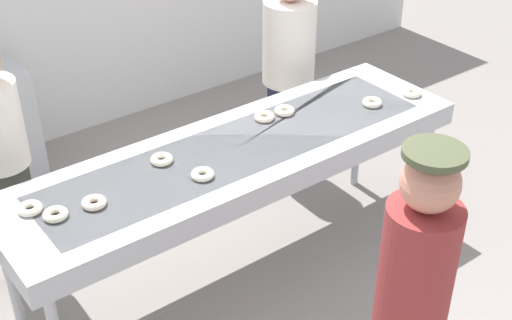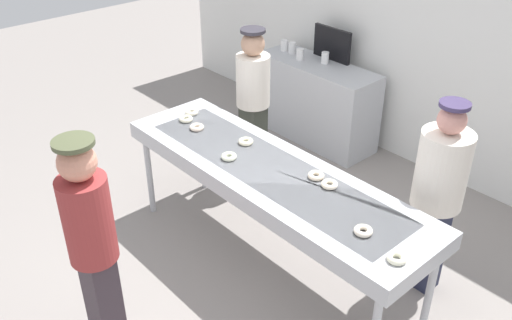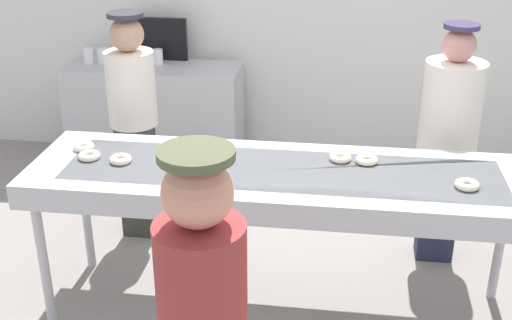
% 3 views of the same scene
% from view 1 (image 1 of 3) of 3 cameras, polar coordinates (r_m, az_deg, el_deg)
% --- Properties ---
extents(ground_plane, '(16.00, 16.00, 0.00)m').
position_cam_1_polar(ground_plane, '(4.53, -1.28, -9.24)').
color(ground_plane, gray).
extents(fryer_conveyor, '(2.81, 0.79, 0.94)m').
position_cam_1_polar(fryer_conveyor, '(4.01, -1.43, 0.15)').
color(fryer_conveyor, '#B7BABF').
rests_on(fryer_conveyor, ground).
extents(sugar_donut_0, '(0.17, 0.17, 0.04)m').
position_cam_1_polar(sugar_donut_0, '(4.24, 0.68, 3.55)').
color(sugar_donut_0, '#FCE7C8').
rests_on(sugar_donut_0, fryer_conveyor).
extents(sugar_donut_1, '(0.16, 0.16, 0.04)m').
position_cam_1_polar(sugar_donut_1, '(3.71, -4.38, -1.17)').
color(sugar_donut_1, white).
rests_on(sugar_donut_1, fryer_conveyor).
extents(sugar_donut_2, '(0.16, 0.16, 0.04)m').
position_cam_1_polar(sugar_donut_2, '(4.64, 12.59, 5.38)').
color(sugar_donut_2, '#F1EDCB').
rests_on(sugar_donut_2, fryer_conveyor).
extents(sugar_donut_3, '(0.13, 0.13, 0.04)m').
position_cam_1_polar(sugar_donut_3, '(3.58, -13.06, -3.40)').
color(sugar_donut_3, '#FAE3C8').
rests_on(sugar_donut_3, fryer_conveyor).
extents(sugar_donut_4, '(0.17, 0.17, 0.04)m').
position_cam_1_polar(sugar_donut_4, '(3.86, -7.70, 0.06)').
color(sugar_donut_4, '#F2EAC4').
rests_on(sugar_donut_4, fryer_conveyor).
extents(sugar_donut_5, '(0.17, 0.17, 0.04)m').
position_cam_1_polar(sugar_donut_5, '(4.47, 9.44, 4.65)').
color(sugar_donut_5, '#F3E4CC').
rests_on(sugar_donut_5, fryer_conveyor).
extents(sugar_donut_6, '(0.17, 0.17, 0.04)m').
position_cam_1_polar(sugar_donut_6, '(4.32, 2.34, 4.04)').
color(sugar_donut_6, '#F8E7C9').
rests_on(sugar_donut_6, fryer_conveyor).
extents(sugar_donut_7, '(0.17, 0.17, 0.04)m').
position_cam_1_polar(sugar_donut_7, '(3.62, -17.95, -3.77)').
color(sugar_donut_7, white).
rests_on(sugar_donut_7, fryer_conveyor).
extents(sugar_donut_8, '(0.17, 0.17, 0.04)m').
position_cam_1_polar(sugar_donut_8, '(3.54, -16.04, -4.27)').
color(sugar_donut_8, '#EBE6C5').
rests_on(sugar_donut_8, fryer_conveyor).
extents(worker_baker, '(0.38, 0.38, 1.61)m').
position_cam_1_polar(worker_baker, '(5.05, 2.67, 7.98)').
color(worker_baker, '#23273F').
rests_on(worker_baker, ground).
extents(worker_assistant, '(0.33, 0.33, 1.62)m').
position_cam_1_polar(worker_assistant, '(4.22, -20.15, 0.45)').
color(worker_assistant, '#33362E').
rests_on(worker_assistant, ground).
extents(customer_waiting, '(0.31, 0.31, 1.67)m').
position_cam_1_polar(customer_waiting, '(3.07, 12.60, -10.92)').
color(customer_waiting, '#3B2F37').
rests_on(customer_waiting, ground).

